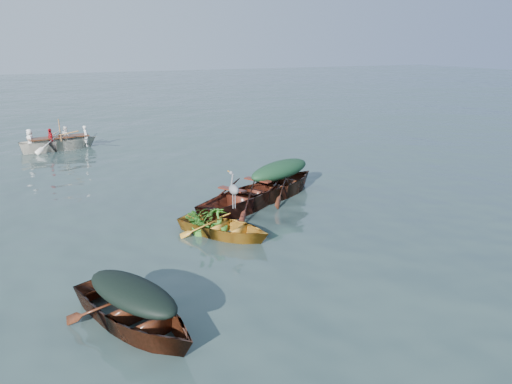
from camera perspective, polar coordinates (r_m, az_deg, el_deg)
ground at (r=12.91m, az=2.06°, el=-3.30°), size 140.00×140.00×0.00m
yellow_dinghy at (r=11.95m, az=-3.70°, el=-5.02°), size 2.78×3.22×0.80m
dark_covered_boat at (r=8.57m, az=-13.66°, el=-14.88°), size 2.72×3.97×0.93m
green_tarp_boat at (r=15.00m, az=2.71°, el=-0.42°), size 4.78×3.35×1.10m
open_wooden_boat at (r=13.78m, az=-1.20°, el=-1.98°), size 4.92×3.60×1.14m
rowed_boat at (r=23.01m, az=-21.49°, el=4.50°), size 4.54×1.83×1.06m
dark_tarp_cover at (r=8.24m, az=-13.98°, el=-10.92°), size 1.50×2.18×0.40m
green_tarp_cover at (r=14.78m, az=2.75°, el=2.57°), size 2.63×1.84×0.52m
thwart_benches at (r=13.60m, az=-1.21°, el=0.38°), size 2.53×1.93×0.04m
heron at (r=12.12m, az=-2.53°, el=-0.36°), size 0.46×0.49×0.92m
dinghy_weeds at (r=12.03m, az=-5.88°, el=-1.37°), size 1.09×1.14×0.60m
rowers at (r=22.85m, az=-21.74°, el=6.73°), size 3.21×1.54×0.76m
oars at (r=22.91m, az=-21.64°, el=5.87°), size 0.90×2.65×0.06m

